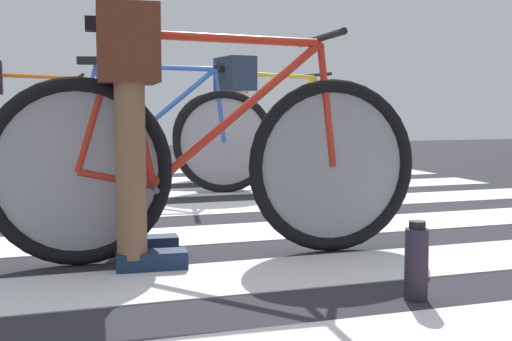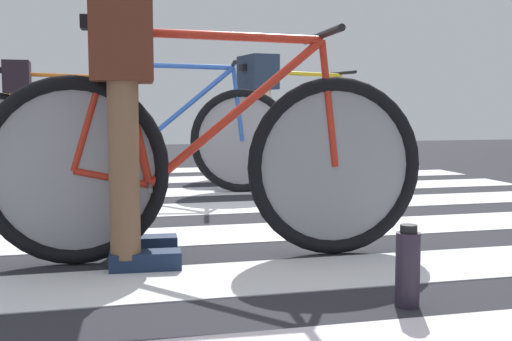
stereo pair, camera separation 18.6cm
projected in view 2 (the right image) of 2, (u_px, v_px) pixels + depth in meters
The scene contains 10 objects.
ground at pixel (194, 234), 3.09m from camera, with size 18.00×14.00×0.02m.
crosswalk_markings at pixel (205, 235), 3.02m from camera, with size 5.38×6.49×0.00m.
bicycle_1_of_4 at pixel (208, 162), 2.53m from camera, with size 1.74×0.52×0.93m.
cyclist_1_of_4 at pixel (125, 99), 2.45m from camera, with size 0.34×0.42×0.97m.
bicycle_2_of_4 at pixel (167, 137), 4.44m from camera, with size 1.72×0.54×0.93m.
bicycle_3_of_4 at pixel (292, 131), 5.51m from camera, with size 1.73×0.52×0.93m.
cyclist_3_of_4 at pixel (258, 99), 5.36m from camera, with size 0.36×0.44×1.01m.
bicycle_4_of_4 at pixel (56, 129), 5.87m from camera, with size 1.74×0.52×0.93m.
cyclist_4_of_4 at pixel (19, 101), 5.75m from camera, with size 0.32×0.42×0.99m.
water_bottle at pixel (408, 268), 1.95m from camera, with size 0.07×0.07×0.25m.
Camera 2 is at (-0.45, -3.03, 0.62)m, focal length 45.63 mm.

